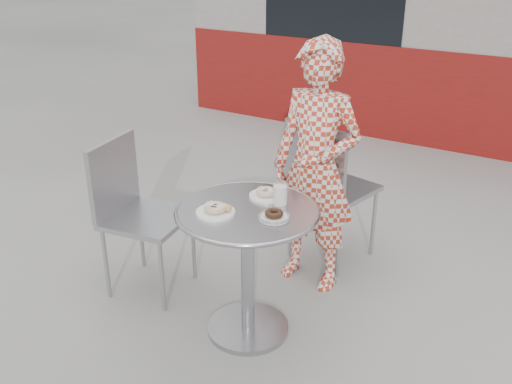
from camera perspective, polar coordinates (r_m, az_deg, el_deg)
The scene contains 9 objects.
ground at distance 3.30m, azimuth -1.23°, elevation -13.55°, with size 60.00×60.00×0.00m, color #A09D98.
bistro_table at distance 2.98m, azimuth -0.86°, elevation -4.92°, with size 0.75×0.75×0.76m.
chair_far at distance 3.87m, azimuth 7.51°, elevation -2.38°, with size 0.56×0.56×0.99m.
chair_left at distance 3.57m, azimuth -10.73°, elevation -5.31°, with size 0.52×0.52×0.95m.
seated_person at distance 3.41m, azimuth 6.00°, elevation 2.38°, with size 0.56×0.37×1.53m, color #A82F19.
plate_far at distance 3.03m, azimuth 1.02°, elevation -0.17°, with size 0.18×0.18×0.05m.
plate_near at distance 2.85m, azimuth -4.01°, elevation -1.79°, with size 0.20×0.20×0.05m.
plate_checker at distance 2.81m, azimuth 1.82°, elevation -2.39°, with size 0.16×0.16×0.04m.
milk_cup at distance 2.94m, azimuth 2.42°, elevation -0.21°, with size 0.08×0.08×0.12m.
Camera 1 is at (1.43, -2.19, 2.02)m, focal length 40.00 mm.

